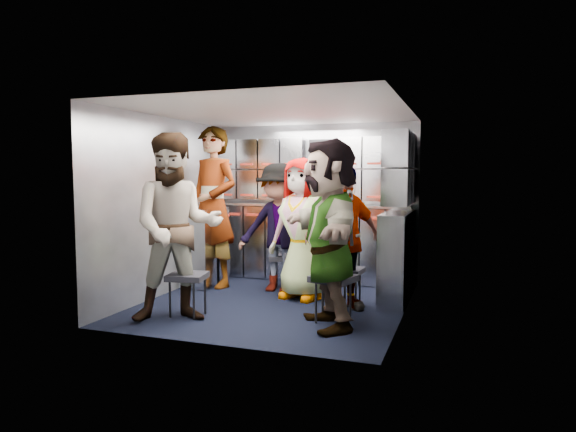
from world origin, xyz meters
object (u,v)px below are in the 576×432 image
(jump_seat_mid_right, at_px, (347,272))
(attendant_arc_e, at_px, (329,233))
(jump_seat_near_left, at_px, (187,278))
(attendant_standing, at_px, (213,207))
(jump_seat_center, at_px, (307,257))
(attendant_arc_b, at_px, (278,228))
(attendant_arc_c, at_px, (302,229))
(jump_seat_near_right, at_px, (334,281))
(jump_seat_mid_left, at_px, (283,259))
(attendant_arc_d, at_px, (343,238))
(attendant_arc_a, at_px, (177,228))

(jump_seat_mid_right, height_order, attendant_arc_e, attendant_arc_e)
(jump_seat_near_left, distance_m, attendant_standing, 1.52)
(jump_seat_center, height_order, attendant_arc_b, attendant_arc_b)
(attendant_arc_e, bearing_deg, jump_seat_mid_right, 151.13)
(attendant_arc_c, bearing_deg, attendant_standing, -175.31)
(jump_seat_near_right, xyz_separation_m, attendant_arc_e, (0.00, -0.18, 0.48))
(attendant_arc_c, distance_m, attendant_arc_e, 1.13)
(jump_seat_mid_left, height_order, attendant_arc_d, attendant_arc_d)
(attendant_arc_d, bearing_deg, jump_seat_center, 93.02)
(attendant_arc_a, xyz_separation_m, attendant_arc_e, (1.44, 0.29, -0.03))
(jump_seat_mid_left, bearing_deg, attendant_arc_e, -55.76)
(jump_seat_mid_left, bearing_deg, attendant_arc_a, -105.82)
(jump_seat_near_left, relative_size, attendant_arc_b, 0.28)
(jump_seat_mid_left, bearing_deg, jump_seat_mid_right, -31.73)
(jump_seat_mid_right, bearing_deg, attendant_arc_c, 164.76)
(jump_seat_near_left, distance_m, jump_seat_near_right, 1.47)
(jump_seat_mid_right, xyz_separation_m, attendant_arc_c, (-0.55, 0.15, 0.44))
(jump_seat_mid_right, distance_m, attendant_arc_a, 1.89)
(jump_seat_center, relative_size, attendant_arc_b, 0.32)
(jump_seat_mid_right, bearing_deg, attendant_arc_b, 156.90)
(attendant_standing, xyz_separation_m, attendant_arc_d, (1.81, -0.57, -0.25))
(jump_seat_center, height_order, attendant_arc_d, attendant_arc_d)
(attendant_standing, relative_size, attendant_arc_c, 1.26)
(jump_seat_mid_right, xyz_separation_m, attendant_arc_e, (0.02, -0.82, 0.52))
(jump_seat_near_right, relative_size, attendant_standing, 0.23)
(attendant_standing, bearing_deg, jump_seat_mid_left, 29.06)
(jump_seat_mid_left, xyz_separation_m, jump_seat_near_right, (0.95, -1.22, 0.03))
(jump_seat_near_right, distance_m, attendant_arc_d, 0.59)
(jump_seat_near_left, distance_m, attendant_arc_d, 1.65)
(jump_seat_near_right, xyz_separation_m, attendant_arc_a, (-1.44, -0.47, 0.51))
(attendant_standing, bearing_deg, attendant_arc_e, -16.60)
(attendant_arc_d, bearing_deg, jump_seat_near_left, 163.84)
(attendant_arc_a, bearing_deg, jump_seat_center, 27.91)
(jump_seat_near_left, xyz_separation_m, attendant_arc_a, (-0.00, -0.18, 0.53))
(attendant_arc_a, bearing_deg, jump_seat_mid_left, 43.01)
(attendant_standing, xyz_separation_m, attendant_arc_e, (1.83, -1.21, -0.13))
(attendant_arc_b, distance_m, attendant_arc_d, 1.10)
(jump_seat_near_left, height_order, attendant_arc_c, attendant_arc_c)
(jump_seat_mid_left, height_order, attendant_arc_e, attendant_arc_e)
(jump_seat_center, height_order, attendant_arc_a, attendant_arc_a)
(attendant_arc_e, bearing_deg, jump_seat_near_right, 149.98)
(jump_seat_near_left, relative_size, jump_seat_mid_left, 0.99)
(jump_seat_near_left, height_order, jump_seat_mid_right, jump_seat_near_left)
(jump_seat_mid_right, height_order, attendant_standing, attendant_standing)
(jump_seat_mid_right, relative_size, attendant_standing, 0.20)
(attendant_standing, xyz_separation_m, attendant_arc_b, (0.88, 0.01, -0.24))
(jump_seat_mid_left, distance_m, attendant_arc_d, 1.27)
(jump_seat_near_right, relative_size, attendant_arc_a, 0.25)
(jump_seat_mid_left, relative_size, attendant_arc_c, 0.27)
(attendant_arc_c, distance_m, attendant_arc_d, 0.64)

